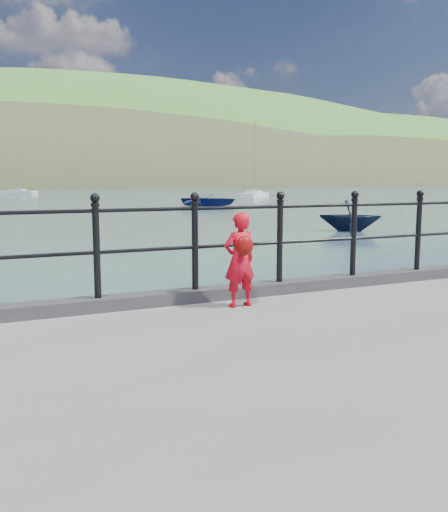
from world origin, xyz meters
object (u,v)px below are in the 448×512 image
sailboat_deep (18,193)px  sailboat_far (254,195)px  launch_navy (350,216)px  railing (239,233)px  child (240,259)px  launch_blue (209,200)px

sailboat_deep → sailboat_far: 42.48m
sailboat_deep → sailboat_far: sailboat_far is taller
launch_navy → sailboat_deep: bearing=44.5°
launch_navy → sailboat_deep: size_ratio=0.31×
railing → launch_navy: (13.65, 15.42, -1.06)m
railing → child: railing is taller
child → launch_blue: child is taller
child → launch_blue: 47.20m
launch_navy → sailboat_far: sailboat_far is taller
launch_navy → sailboat_far: 52.33m
railing → launch_blue: bearing=67.5°
child → launch_blue: bearing=-116.4°
railing → sailboat_deep: size_ratio=1.92×
child → sailboat_deep: 94.30m
child → launch_blue: (18.12, 43.57, -0.99)m
launch_blue → launch_navy: bearing=-139.8°
launch_blue → sailboat_far: bearing=11.2°
launch_blue → launch_navy: 27.98m
launch_blue → sailboat_far: (15.92, 20.63, -0.24)m
child → sailboat_far: sailboat_far is taller
railing → sailboat_deep: 93.80m
launch_navy → sailboat_far: (20.16, 48.29, -0.43)m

